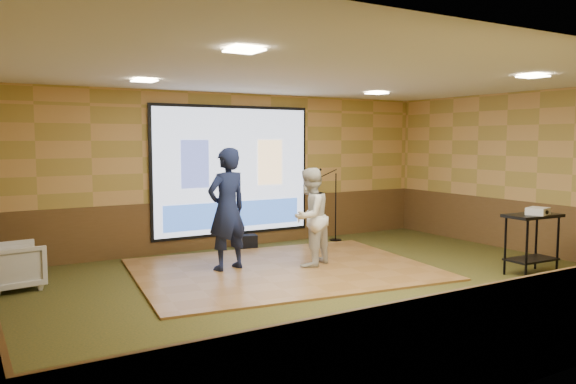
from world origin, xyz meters
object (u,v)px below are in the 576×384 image
projector_screen (233,172)px  banquet_chair (15,266)px  av_table (532,232)px  player_right (310,217)px  mic_stand (333,217)px  projector (538,211)px  duffel_bag (246,241)px  dance_floor (283,269)px  player_left (227,209)px

projector_screen → banquet_chair: bearing=-162.5°
projector_screen → av_table: bearing=-55.5°
player_right → av_table: bearing=114.9°
mic_stand → projector: bearing=-66.6°
duffel_bag → dance_floor: bearing=-99.2°
player_right → duffel_bag: player_right is taller
projector_screen → player_left: projector_screen is taller
av_table → projector: 0.35m
player_left → av_table: size_ratio=2.05×
dance_floor → player_left: 1.33m
av_table → mic_stand: bearing=103.7°
projector_screen → projector: size_ratio=10.04×
projector → mic_stand: mic_stand is taller
player_left → player_right: player_left is taller
projector_screen → mic_stand: 2.34m
player_right → player_left: bearing=-45.7°
projector → duffel_bag: 5.24m
projector → banquet_chair: size_ratio=0.45×
dance_floor → duffel_bag: duffel_bag is taller
dance_floor → av_table: bearing=-34.7°
av_table → player_right: bearing=141.4°
dance_floor → player_left: bearing=153.3°
mic_stand → banquet_chair: size_ratio=2.09×
projector → mic_stand: size_ratio=0.22×
projector_screen → banquet_chair: projector_screen is taller
player_right → duffel_bag: (-0.17, 2.02, -0.71)m
projector → banquet_chair: 7.79m
mic_stand → duffel_bag: (-1.92, 0.22, -0.37)m
player_left → banquet_chair: 3.16m
dance_floor → player_left: (-0.79, 0.40, 0.99)m
player_left → projector: (4.01, -2.70, 0.00)m
player_left → dance_floor: bearing=141.4°
projector_screen → av_table: (3.04, -4.43, -0.81)m
projector_screen → dance_floor: bearing=-94.4°
player_left → projector: size_ratio=5.88×
av_table → projector_screen: bearing=124.5°
projector → duffel_bag: (-2.90, 4.27, -0.88)m
projector_screen → player_right: 2.36m
player_left → player_right: (1.28, -0.45, -0.17)m
player_left → mic_stand: size_ratio=1.28×
mic_stand → duffel_bag: size_ratio=3.70×
mic_stand → player_left: bearing=-146.2°
projector_screen → player_left: bearing=-118.1°
banquet_chair → mic_stand: bearing=-89.6°
player_left → player_right: bearing=148.9°
dance_floor → player_right: 0.96m
av_table → banquet_chair: bearing=155.8°
mic_stand → duffel_bag: mic_stand is taller
dance_floor → banquet_chair: size_ratio=6.35×
mic_stand → banquet_chair: mic_stand is taller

